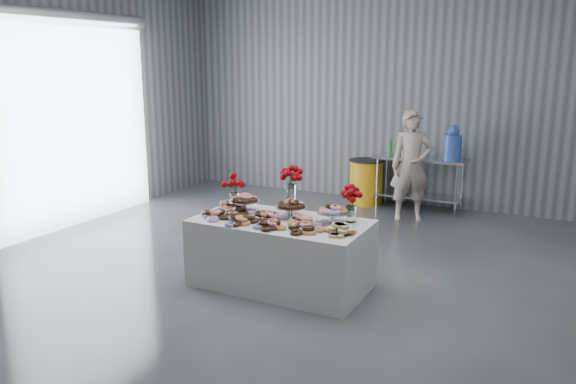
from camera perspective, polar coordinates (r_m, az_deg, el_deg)
name	(u,v)px	position (r m, az deg, el deg)	size (l,w,h in m)	color
ground	(274,290)	(6.24, -1.42, -9.90)	(9.00, 9.00, 0.00)	#393B40
room_walls	(252,41)	(5.94, -3.64, 15.03)	(8.04, 9.04, 4.02)	gray
display_table	(281,253)	(6.23, -0.72, -6.22)	(1.90, 1.00, 0.75)	silver
prep_table	(420,174)	(9.58, 13.24, 1.82)	(1.50, 0.60, 0.90)	silver
donut_mounds	(279,218)	(6.06, -0.96, -2.61)	(1.80, 0.80, 0.09)	#C28047
cake_stand_left	(245,200)	(6.47, -4.44, -0.77)	(0.36, 0.36, 0.17)	silver
cake_stand_mid	(291,205)	(6.19, 0.32, -1.38)	(0.36, 0.36, 0.17)	silver
cake_stand_right	(333,211)	(5.99, 4.60, -1.92)	(0.36, 0.36, 0.17)	silver
danish_pile	(340,228)	(5.67, 5.29, -3.68)	(0.48, 0.48, 0.11)	white
bouquet_left	(234,183)	(6.62, -5.49, 0.92)	(0.26, 0.26, 0.42)	white
bouquet_right	(352,195)	(6.03, 6.49, -0.31)	(0.26, 0.26, 0.42)	white
bouquet_center	(291,180)	(6.35, 0.32, 1.22)	(0.26, 0.26, 0.57)	silver
water_jug	(453,144)	(9.39, 16.38, 4.70)	(0.28, 0.28, 0.55)	#4072DA
drink_bottles	(400,148)	(9.49, 11.35, 4.36)	(0.54, 0.08, 0.27)	#268C33
person	(411,166)	(8.91, 12.42, 2.63)	(0.63, 0.41, 1.73)	#CC8C93
trash_barrel	(366,182)	(9.88, 7.93, 1.04)	(0.61, 0.61, 0.78)	#EAA613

